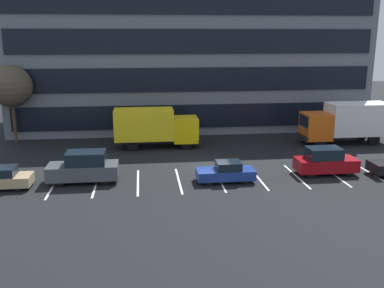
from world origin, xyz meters
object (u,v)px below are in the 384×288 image
(box_truck_yellow_all, at_px, (155,126))
(suv_charcoal, at_px, (84,167))
(bare_tree, at_px, (11,86))
(sedan_tan, at_px, (0,179))
(sedan_navy, at_px, (226,172))
(suv_maroon, at_px, (325,161))
(box_truck_orange, at_px, (347,121))

(box_truck_yellow_all, height_order, suv_charcoal, box_truck_yellow_all)
(bare_tree, bearing_deg, sedan_tan, -79.08)
(box_truck_yellow_all, relative_size, sedan_navy, 1.90)
(sedan_navy, relative_size, bare_tree, 0.55)
(suv_maroon, relative_size, sedan_tan, 1.07)
(suv_charcoal, bearing_deg, sedan_navy, -6.06)
(suv_charcoal, bearing_deg, bare_tree, 122.19)
(box_truck_yellow_all, bearing_deg, box_truck_orange, -1.92)
(box_truck_yellow_all, bearing_deg, sedan_tan, -136.97)
(sedan_navy, height_order, sedan_tan, sedan_tan)
(box_truck_yellow_all, xyz_separation_m, box_truck_orange, (17.58, -0.59, 0.16))
(box_truck_yellow_all, bearing_deg, sedan_navy, -65.63)
(box_truck_orange, relative_size, suv_charcoal, 1.71)
(box_truck_yellow_all, distance_m, suv_maroon, 15.05)
(box_truck_yellow_all, xyz_separation_m, suv_maroon, (11.91, -9.15, -1.01))
(sedan_navy, height_order, suv_charcoal, suv_charcoal)
(box_truck_yellow_all, relative_size, box_truck_orange, 0.93)
(suv_maroon, height_order, sedan_navy, suv_maroon)
(suv_charcoal, distance_m, bare_tree, 15.22)
(suv_charcoal, xyz_separation_m, bare_tree, (-7.79, 12.38, 4.21))
(suv_maroon, height_order, suv_charcoal, suv_charcoal)
(box_truck_yellow_all, distance_m, sedan_navy, 11.01)
(suv_maroon, bearing_deg, box_truck_orange, 56.47)
(sedan_tan, bearing_deg, suv_maroon, 1.33)
(box_truck_yellow_all, distance_m, sedan_tan, 14.22)
(sedan_navy, distance_m, bare_tree, 22.43)
(box_truck_yellow_all, height_order, bare_tree, bare_tree)
(suv_maroon, bearing_deg, suv_charcoal, 179.30)
(sedan_navy, bearing_deg, box_truck_yellow_all, 114.37)
(bare_tree, bearing_deg, box_truck_yellow_all, -14.93)
(box_truck_yellow_all, xyz_separation_m, bare_tree, (-12.88, 3.44, 3.29))
(bare_tree, bearing_deg, box_truck_orange, -7.53)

